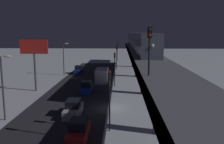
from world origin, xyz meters
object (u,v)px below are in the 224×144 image
at_px(traffic_light_near, 110,92).
at_px(sedan_red, 78,131).
at_px(rail_signal, 149,43).
at_px(traffic_light_mid, 115,64).
at_px(sedan_blue_2, 86,88).
at_px(sedan_silver, 73,109).
at_px(traffic_light_far, 117,54).
at_px(subway_train, 138,40).
at_px(sedan_blue, 79,70).
at_px(traffic_light_distant, 118,49).
at_px(box_truck, 102,75).
at_px(commercial_billboard, 34,52).

bearing_deg(traffic_light_near, sedan_red, 36.32).
bearing_deg(traffic_light_near, rail_signal, 131.57).
xyz_separation_m(rail_signal, traffic_light_mid, (3.46, -24.94, -5.14)).
relative_size(rail_signal, sedan_blue_2, 0.89).
height_order(traffic_light_near, traffic_light_mid, same).
bearing_deg(sedan_silver, sedan_red, -75.04).
bearing_deg(sedan_blue_2, traffic_light_far, 79.75).
distance_m(traffic_light_near, traffic_light_mid, 21.04).
bearing_deg(traffic_light_mid, traffic_light_far, -90.00).
bearing_deg(sedan_silver, subway_train, 71.86).
xyz_separation_m(sedan_blue_2, sedan_red, (-1.80, 18.21, 0.00)).
height_order(sedan_blue, traffic_light_distant, traffic_light_distant).
relative_size(rail_signal, box_truck, 0.54).
distance_m(subway_train, sedan_red, 38.40).
relative_size(sedan_blue_2, traffic_light_far, 0.71).
xyz_separation_m(sedan_silver, traffic_light_near, (-4.70, 4.60, 3.40)).
bearing_deg(commercial_billboard, subway_train, -137.05).
relative_size(sedan_blue_2, traffic_light_distant, 0.71).
relative_size(sedan_red, traffic_light_distant, 0.67).
bearing_deg(traffic_light_distant, box_truck, 85.89).
distance_m(subway_train, traffic_light_distant, 29.25).
distance_m(sedan_red, box_truck, 27.73).
distance_m(rail_signal, traffic_light_near, 7.32).
bearing_deg(traffic_light_far, traffic_light_distant, -90.00).
height_order(subway_train, sedan_red, subway_train).
relative_size(traffic_light_distant, commercial_billboard, 0.72).
xyz_separation_m(subway_train, traffic_light_near, (5.14, 34.64, -4.20)).
bearing_deg(traffic_light_mid, sedan_blue, -56.40).
bearing_deg(sedan_blue_2, box_truck, 78.12).
xyz_separation_m(traffic_light_mid, traffic_light_far, (0.00, -21.04, 0.00)).
bearing_deg(traffic_light_mid, sedan_blue_2, 46.54).
distance_m(traffic_light_near, commercial_billboard, 22.07).
height_order(sedan_red, commercial_billboard, commercial_billboard).
relative_size(box_truck, traffic_light_far, 1.16).
xyz_separation_m(sedan_blue, traffic_light_far, (-9.30, -7.05, 3.41)).
relative_size(sedan_silver, commercial_billboard, 0.53).
height_order(rail_signal, commercial_billboard, rail_signal).
height_order(sedan_blue, sedan_blue_2, same).
xyz_separation_m(sedan_red, traffic_light_far, (-2.90, -44.22, 3.40)).
bearing_deg(box_truck, traffic_light_near, 96.02).
bearing_deg(sedan_red, traffic_light_mid, 82.87).
height_order(traffic_light_far, traffic_light_distant, same).
height_order(traffic_light_mid, traffic_light_far, same).
bearing_deg(subway_train, box_truck, 49.10).
xyz_separation_m(sedan_blue, sedan_silver, (-4.60, 30.43, 0.01)).
bearing_deg(sedan_blue_2, commercial_billboard, 173.73).
bearing_deg(subway_train, rail_signal, 87.50).
relative_size(traffic_light_near, commercial_billboard, 0.72).
distance_m(sedan_blue_2, traffic_light_near, 17.10).
height_order(traffic_light_mid, traffic_light_distant, same).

